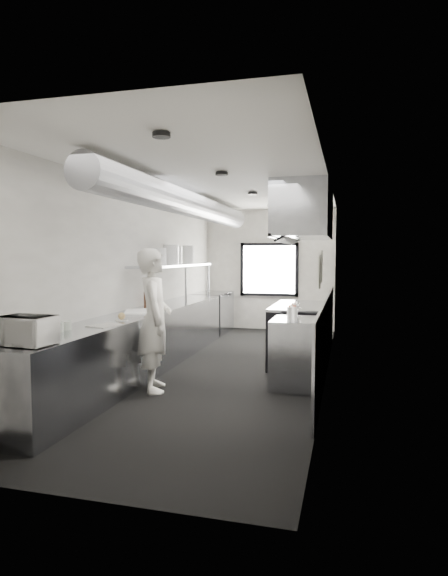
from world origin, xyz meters
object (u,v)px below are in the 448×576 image
Objects in this scene: exhaust_hood at (304,213)px; deli_tub_a at (57,327)px; cutting_board at (142,311)px; far_work_table at (212,313)px; plate_stack_c at (176,255)px; pass_shelf at (175,266)px; deli_tub_b at (65,325)px; squeeze_bottle_a at (289,314)px; plate_stack_d at (188,255)px; line_cook at (154,320)px; small_plate at (122,320)px; plate_stack_b at (171,255)px; knife_block at (151,299)px; microwave at (27,330)px; range at (299,334)px; plate_stack_a at (159,257)px; prep_counter at (143,342)px; squeeze_bottle_b at (295,314)px; squeeze_bottle_d at (292,311)px; squeeze_bottle_e at (295,310)px; squeeze_bottle_c at (293,313)px; bottle_station at (297,353)px.

exhaust_hood is 14.84× the size of deli_tub_a.
exhaust_hood is at bearing 29.25° from cutting_board.
far_work_table is 2.47m from plate_stack_c.
pass_shelf is at bearing 172.53° from exhaust_hood.
squeeze_bottle_a reaches higher than deli_tub_b.
far_work_table is 1.99m from plate_stack_d.
line_cook is 0.42m from small_plate.
plate_stack_b is 0.88m from plate_stack_d.
plate_stack_c is at bearing 106.49° from knife_block.
exhaust_hood is at bearing -2.84° from plate_stack_b.
microwave is 2.60m from cutting_board.
exhaust_hood is at bearing 52.71° from deli_tub_a.
plate_stack_a is (-2.26, -0.36, 1.24)m from range.
prep_counter is 34.62× the size of squeeze_bottle_b.
squeeze_bottle_d is (2.06, 0.89, 0.08)m from small_plate.
deli_tub_a is at bearing -93.88° from prep_counter.
exhaust_hood is 2.82m from knife_block.
small_plate is 0.50× the size of plate_stack_c.
small_plate is 2.25m from squeeze_bottle_d.
microwave is 3.21m from squeeze_bottle_b.
prep_counter is at bearing 178.60° from squeeze_bottle_d.
plate_stack_c is (-0.02, 0.28, -0.01)m from plate_stack_b.
deli_tub_a is at bearing -141.45° from squeeze_bottle_d.
plate_stack_d reaches higher than small_plate.
line_cook reaches higher than squeeze_bottle_e.
squeeze_bottle_c reaches higher than deli_tub_b.
plate_stack_d reaches higher than plate_stack_b.
squeeze_bottle_c is (2.10, 0.71, 0.08)m from small_plate.
line_cook is 2.89× the size of cutting_board.
knife_block reaches higher than range.
range is at bearing 52.09° from deli_tub_b.
line_cook is 11.15× the size of small_plate.
plate_stack_d is (-2.34, 2.39, 1.29)m from bottle_station.
deli_tub_b is 2.90m from squeeze_bottle_d.
plate_stack_a reaches higher than deli_tub_b.
squeeze_bottle_c is at bearing -93.63° from line_cook.
small_plate reaches higher than prep_counter.
exhaust_hood reaches higher than plate_stack_c.
squeeze_bottle_c is at bearing 35.26° from deli_tub_a.
small_plate is at bearing -160.88° from bottle_station.
bottle_station is 3.23m from plate_stack_c.
deli_tub_b is 2.48m from knife_block.
knife_block reaches higher than prep_counter.
line_cook is 1.80m from squeeze_bottle_c.
plate_stack_d is at bearing 130.50° from squeeze_bottle_a.
squeeze_bottle_a is at bearing -41.93° from plate_stack_c.
pass_shelf is at bearing -90.02° from plate_stack_d.
prep_counter is 9.55× the size of cutting_board.
plate_stack_c reaches higher than prep_counter.
small_plate is 0.26× the size of cutting_board.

